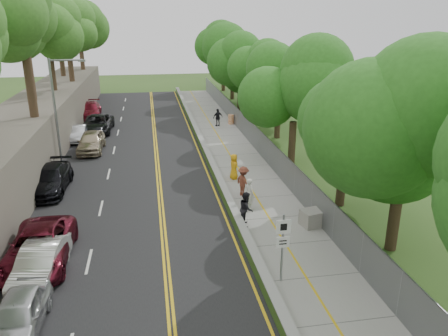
{
  "coord_description": "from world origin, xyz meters",
  "views": [
    {
      "loc": [
        -4.06,
        -18.35,
        10.67
      ],
      "look_at": [
        0.5,
        8.0,
        1.4
      ],
      "focal_mm": 35.0,
      "sensor_mm": 36.0,
      "label": 1
    }
  ],
  "objects_px": {
    "car_0": "(18,315)",
    "painter_0": "(234,167)",
    "car_1": "(40,263)",
    "signpost": "(283,241)",
    "construction_barrel": "(231,119)",
    "concrete_block": "(314,218)",
    "person_far": "(218,117)",
    "streetlight": "(58,107)",
    "car_2": "(39,248)"
  },
  "relations": [
    {
      "from": "construction_barrel",
      "to": "car_1",
      "type": "bearing_deg",
      "value": -116.48
    },
    {
      "from": "signpost",
      "to": "car_2",
      "type": "bearing_deg",
      "value": 162.75
    },
    {
      "from": "streetlight",
      "to": "person_far",
      "type": "height_order",
      "value": "streetlight"
    },
    {
      "from": "signpost",
      "to": "concrete_block",
      "type": "bearing_deg",
      "value": 55.76
    },
    {
      "from": "concrete_block",
      "to": "car_0",
      "type": "xyz_separation_m",
      "value": [
        -13.32,
        -6.25,
        0.25
      ]
    },
    {
      "from": "car_0",
      "to": "person_far",
      "type": "distance_m",
      "value": 31.72
    },
    {
      "from": "car_0",
      "to": "painter_0",
      "type": "relative_size",
      "value": 2.3
    },
    {
      "from": "streetlight",
      "to": "person_far",
      "type": "relative_size",
      "value": 4.43
    },
    {
      "from": "construction_barrel",
      "to": "car_2",
      "type": "height_order",
      "value": "car_2"
    },
    {
      "from": "signpost",
      "to": "car_2",
      "type": "distance_m",
      "value": 10.91
    },
    {
      "from": "car_2",
      "to": "painter_0",
      "type": "distance_m",
      "value": 14.22
    },
    {
      "from": "car_1",
      "to": "person_far",
      "type": "distance_m",
      "value": 28.55
    },
    {
      "from": "car_1",
      "to": "car_2",
      "type": "bearing_deg",
      "value": 109.46
    },
    {
      "from": "car_0",
      "to": "car_1",
      "type": "relative_size",
      "value": 0.92
    },
    {
      "from": "concrete_block",
      "to": "car_1",
      "type": "relative_size",
      "value": 0.29
    },
    {
      "from": "streetlight",
      "to": "car_1",
      "type": "distance_m",
      "value": 15.62
    },
    {
      "from": "painter_0",
      "to": "person_far",
      "type": "distance_m",
      "value": 15.51
    },
    {
      "from": "car_1",
      "to": "person_far",
      "type": "bearing_deg",
      "value": 70.89
    },
    {
      "from": "concrete_block",
      "to": "car_2",
      "type": "relative_size",
      "value": 0.23
    },
    {
      "from": "streetlight",
      "to": "construction_barrel",
      "type": "bearing_deg",
      "value": 38.26
    },
    {
      "from": "car_0",
      "to": "painter_0",
      "type": "xyz_separation_m",
      "value": [
        10.47,
        13.98,
        0.2
      ]
    },
    {
      "from": "car_2",
      "to": "painter_0",
      "type": "relative_size",
      "value": 3.24
    },
    {
      "from": "car_0",
      "to": "car_1",
      "type": "bearing_deg",
      "value": 90.72
    },
    {
      "from": "streetlight",
      "to": "construction_barrel",
      "type": "distance_m",
      "value": 19.24
    },
    {
      "from": "car_2",
      "to": "car_0",
      "type": "bearing_deg",
      "value": -86.06
    },
    {
      "from": "signpost",
      "to": "construction_barrel",
      "type": "height_order",
      "value": "signpost"
    },
    {
      "from": "car_0",
      "to": "painter_0",
      "type": "height_order",
      "value": "painter_0"
    },
    {
      "from": "streetlight",
      "to": "construction_barrel",
      "type": "xyz_separation_m",
      "value": [
        14.76,
        11.64,
        -4.1
      ]
    },
    {
      "from": "signpost",
      "to": "construction_barrel",
      "type": "relative_size",
      "value": 3.16
    },
    {
      "from": "signpost",
      "to": "person_far",
      "type": "bearing_deg",
      "value": 86.42
    },
    {
      "from": "person_far",
      "to": "concrete_block",
      "type": "bearing_deg",
      "value": 75.92
    },
    {
      "from": "concrete_block",
      "to": "person_far",
      "type": "distance_m",
      "value": 23.23
    },
    {
      "from": "construction_barrel",
      "to": "car_1",
      "type": "height_order",
      "value": "car_1"
    },
    {
      "from": "car_1",
      "to": "car_2",
      "type": "distance_m",
      "value": 1.3
    },
    {
      "from": "concrete_block",
      "to": "person_far",
      "type": "xyz_separation_m",
      "value": [
        -1.5,
        23.18,
        0.47
      ]
    },
    {
      "from": "car_1",
      "to": "concrete_block",
      "type": "bearing_deg",
      "value": 17.27
    },
    {
      "from": "signpost",
      "to": "car_0",
      "type": "xyz_separation_m",
      "value": [
        -10.07,
        -1.48,
        -1.23
      ]
    },
    {
      "from": "streetlight",
      "to": "person_far",
      "type": "xyz_separation_m",
      "value": [
        13.26,
        10.94,
        -3.69
      ]
    },
    {
      "from": "concrete_block",
      "to": "car_1",
      "type": "distance_m",
      "value": 13.6
    },
    {
      "from": "streetlight",
      "to": "signpost",
      "type": "bearing_deg",
      "value": -55.92
    },
    {
      "from": "person_far",
      "to": "car_0",
      "type": "bearing_deg",
      "value": 50.33
    },
    {
      "from": "streetlight",
      "to": "signpost",
      "type": "xyz_separation_m",
      "value": [
        11.51,
        -17.02,
        -2.68
      ]
    },
    {
      "from": "construction_barrel",
      "to": "concrete_block",
      "type": "distance_m",
      "value": 23.88
    },
    {
      "from": "signpost",
      "to": "car_0",
      "type": "bearing_deg",
      "value": -171.66
    },
    {
      "from": "streetlight",
      "to": "car_0",
      "type": "xyz_separation_m",
      "value": [
        1.44,
        -18.49,
        -3.9
      ]
    },
    {
      "from": "construction_barrel",
      "to": "person_far",
      "type": "xyz_separation_m",
      "value": [
        -1.5,
        -0.7,
        0.41
      ]
    },
    {
      "from": "signpost",
      "to": "car_1",
      "type": "xyz_separation_m",
      "value": [
        -10.05,
        1.96,
        -1.19
      ]
    },
    {
      "from": "signpost",
      "to": "car_2",
      "type": "relative_size",
      "value": 0.54
    },
    {
      "from": "concrete_block",
      "to": "person_far",
      "type": "height_order",
      "value": "person_far"
    },
    {
      "from": "construction_barrel",
      "to": "painter_0",
      "type": "height_order",
      "value": "painter_0"
    }
  ]
}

